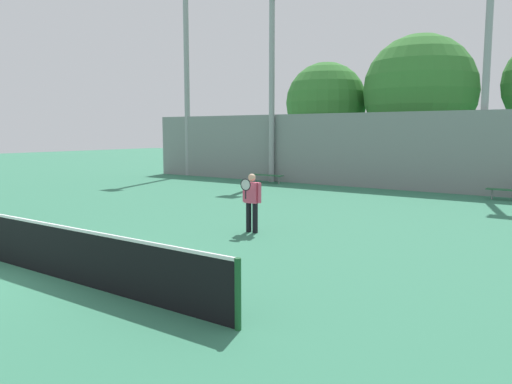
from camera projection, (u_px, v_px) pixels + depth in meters
name	position (u px, v px, depth m)	size (l,w,h in m)	color
ground_plane	(28.00, 269.00, 9.57)	(100.00, 100.00, 0.00)	#337556
tennis_net	(27.00, 244.00, 9.51)	(10.25, 0.09, 0.98)	#195128
tennis_player	(252.00, 200.00, 12.95)	(0.57, 0.40, 1.54)	black
bench_courtside_near	(266.00, 175.00, 25.50)	(1.90, 0.40, 0.42)	#28663D
light_pole_near_left	(487.00, 70.00, 20.25)	(0.90, 0.60, 8.89)	#939399
light_pole_far_right	(187.00, 62.00, 29.19)	(0.90, 0.60, 12.21)	#939399
light_pole_center_back	(272.00, 75.00, 25.50)	(0.90, 0.60, 9.71)	#939399
back_fence	(373.00, 151.00, 23.00)	(27.35, 0.06, 3.49)	gray
tree_green_broad	(420.00, 91.00, 25.94)	(5.83, 5.83, 7.62)	brown
tree_dark_dense	(326.00, 103.00, 28.59)	(4.58, 4.58, 6.55)	brown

